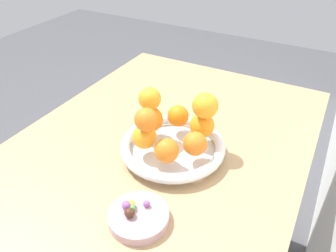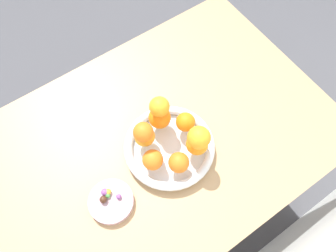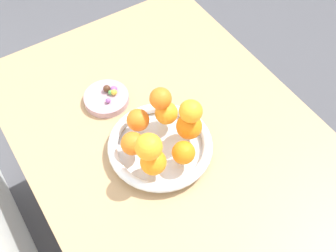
# 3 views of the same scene
# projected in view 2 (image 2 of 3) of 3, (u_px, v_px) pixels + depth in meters

# --- Properties ---
(ground_plane) EXTENTS (6.00, 6.00, 0.00)m
(ground_plane) POSITION_uv_depth(u_px,v_px,m) (162.00, 197.00, 1.68)
(ground_plane) COLOR #4C4C51
(dining_table) EXTENTS (1.10, 0.76, 0.74)m
(dining_table) POSITION_uv_depth(u_px,v_px,m) (159.00, 149.00, 1.09)
(dining_table) COLOR tan
(dining_table) RESTS_ON ground_plane
(fruit_bowl) EXTENTS (0.27, 0.27, 0.04)m
(fruit_bowl) POSITION_uv_depth(u_px,v_px,m) (169.00, 147.00, 0.98)
(fruit_bowl) COLOR silver
(fruit_bowl) RESTS_ON dining_table
(candy_dish) EXTENTS (0.13, 0.13, 0.02)m
(candy_dish) POSITION_uv_depth(u_px,v_px,m) (111.00, 202.00, 0.92)
(candy_dish) COLOR #B28C99
(candy_dish) RESTS_ON dining_table
(orange_0) EXTENTS (0.06, 0.06, 0.06)m
(orange_0) POSITION_uv_depth(u_px,v_px,m) (197.00, 144.00, 0.93)
(orange_0) COLOR orange
(orange_0) RESTS_ON fruit_bowl
(orange_1) EXTENTS (0.06, 0.06, 0.06)m
(orange_1) POSITION_uv_depth(u_px,v_px,m) (185.00, 122.00, 0.96)
(orange_1) COLOR orange
(orange_1) RESTS_ON fruit_bowl
(orange_2) EXTENTS (0.07, 0.07, 0.07)m
(orange_2) POSITION_uv_depth(u_px,v_px,m) (160.00, 118.00, 0.96)
(orange_2) COLOR orange
(orange_2) RESTS_ON fruit_bowl
(orange_3) EXTENTS (0.06, 0.06, 0.06)m
(orange_3) POSITION_uv_depth(u_px,v_px,m) (145.00, 137.00, 0.94)
(orange_3) COLOR orange
(orange_3) RESTS_ON fruit_bowl
(orange_4) EXTENTS (0.06, 0.06, 0.06)m
(orange_4) POSITION_uv_depth(u_px,v_px,m) (153.00, 160.00, 0.91)
(orange_4) COLOR orange
(orange_4) RESTS_ON fruit_bowl
(orange_5) EXTENTS (0.06, 0.06, 0.06)m
(orange_5) POSITION_uv_depth(u_px,v_px,m) (179.00, 163.00, 0.91)
(orange_5) COLOR orange
(orange_5) RESTS_ON fruit_bowl
(orange_6) EXTENTS (0.06, 0.06, 0.06)m
(orange_6) POSITION_uv_depth(u_px,v_px,m) (199.00, 138.00, 0.87)
(orange_6) COLOR orange
(orange_6) RESTS_ON orange_0
(orange_7) EXTENTS (0.06, 0.06, 0.06)m
(orange_7) POSITION_uv_depth(u_px,v_px,m) (159.00, 107.00, 0.91)
(orange_7) COLOR orange
(orange_7) RESTS_ON orange_2
(orange_8) EXTENTS (0.06, 0.06, 0.06)m
(orange_8) POSITION_uv_depth(u_px,v_px,m) (143.00, 132.00, 0.88)
(orange_8) COLOR orange
(orange_8) RESTS_ON orange_3
(candy_ball_0) EXTENTS (0.01, 0.01, 0.01)m
(candy_ball_0) POSITION_uv_depth(u_px,v_px,m) (108.00, 196.00, 0.91)
(candy_ball_0) COLOR #4C9947
(candy_ball_0) RESTS_ON candy_dish
(candy_ball_1) EXTENTS (0.02, 0.02, 0.02)m
(candy_ball_1) POSITION_uv_depth(u_px,v_px,m) (108.00, 192.00, 0.91)
(candy_ball_1) COLOR gold
(candy_ball_1) RESTS_ON candy_dish
(candy_ball_2) EXTENTS (0.01, 0.01, 0.01)m
(candy_ball_2) POSITION_uv_depth(u_px,v_px,m) (119.00, 197.00, 0.91)
(candy_ball_2) COLOR #8C4C99
(candy_ball_2) RESTS_ON candy_dish
(candy_ball_3) EXTENTS (0.02, 0.02, 0.02)m
(candy_ball_3) POSITION_uv_depth(u_px,v_px,m) (103.00, 199.00, 0.90)
(candy_ball_3) COLOR #472819
(candy_ball_3) RESTS_ON candy_dish
(candy_ball_4) EXTENTS (0.02, 0.02, 0.02)m
(candy_ball_4) POSITION_uv_depth(u_px,v_px,m) (105.00, 192.00, 0.91)
(candy_ball_4) COLOR #8C4C99
(candy_ball_4) RESTS_ON candy_dish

